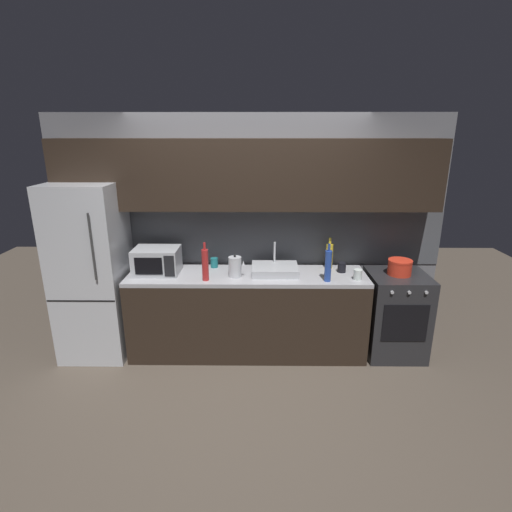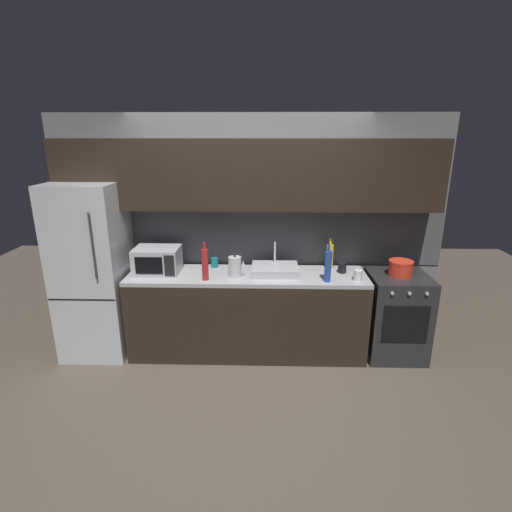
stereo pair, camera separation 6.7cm
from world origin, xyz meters
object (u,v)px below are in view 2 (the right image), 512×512
kettle (235,267)px  wine_bottle_blue (328,266)px  wine_bottle_red (205,264)px  mug_dark (342,268)px  mug_teal (215,262)px  cooking_pot (401,268)px  wine_bottle_yellow (330,256)px  microwave (157,260)px  mug_clear (358,275)px  refrigerator (93,271)px  oven_range (395,315)px

kettle → wine_bottle_blue: 0.93m
kettle → wine_bottle_red: (-0.29, -0.10, 0.06)m
kettle → mug_dark: 1.12m
mug_teal → cooking_pot: bearing=-6.3°
kettle → wine_bottle_yellow: wine_bottle_yellow is taller
kettle → microwave: bearing=173.3°
kettle → mug_clear: (1.23, -0.08, -0.05)m
cooking_pot → wine_bottle_yellow: bearing=164.3°
cooking_pot → microwave: bearing=179.6°
refrigerator → wine_bottle_blue: bearing=-4.6°
mug_dark → cooking_pot: size_ratio=0.43×
mug_teal → mug_clear: bearing=-14.0°
wine_bottle_yellow → mug_teal: bearing=179.2°
microwave → mug_clear: size_ratio=4.36×
wine_bottle_blue → cooking_pot: (0.77, 0.19, -0.08)m
wine_bottle_red → mug_dark: (1.40, 0.25, -0.11)m
kettle → wine_bottle_yellow: (1.00, 0.27, 0.04)m
microwave → wine_bottle_blue: size_ratio=1.21×
wine_bottle_blue → mug_clear: (0.31, 0.04, -0.11)m
refrigerator → wine_bottle_yellow: refrigerator is taller
refrigerator → kettle: size_ratio=7.91×
mug_dark → oven_range: bearing=-7.0°
microwave → wine_bottle_blue: (1.73, -0.21, 0.03)m
mug_teal → mug_dark: (1.36, -0.14, 0.00)m
wine_bottle_yellow → mug_teal: 1.24m
kettle → mug_clear: size_ratio=2.20×
wine_bottle_blue → mug_teal: 1.24m
microwave → wine_bottle_red: 0.57m
cooking_pot → oven_range: bearing=-19.1°
wine_bottle_red → mug_clear: bearing=1.1°
wine_bottle_yellow → cooking_pot: (0.70, -0.20, -0.06)m
microwave → mug_teal: (0.57, 0.20, -0.08)m
mug_clear → mug_teal: bearing=166.0°
mug_teal → mug_clear: (1.47, -0.37, 0.00)m
oven_range → microwave: bearing=179.6°
wine_bottle_blue → cooking_pot: wine_bottle_blue is taller
microwave → oven_range: bearing=-0.4°
refrigerator → mug_clear: 2.73m
oven_range → microwave: microwave is taller
mug_teal → wine_bottle_yellow: bearing=-0.8°
wine_bottle_red → mug_teal: bearing=84.0°
wine_bottle_yellow → mug_dark: wine_bottle_yellow is taller
microwave → mug_dark: (1.93, 0.05, -0.08)m
wine_bottle_red → wine_bottle_blue: (1.21, -0.01, -0.00)m
wine_bottle_yellow → kettle: bearing=-164.7°
microwave → cooking_pot: 2.51m
wine_bottle_blue → refrigerator: bearing=175.4°
oven_range → mug_teal: 2.02m
oven_range → mug_clear: mug_clear is taller
refrigerator → microwave: 0.69m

